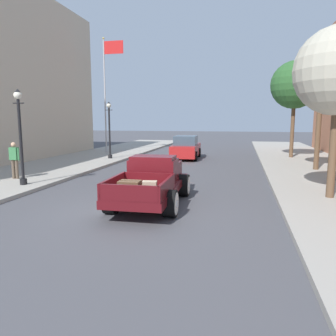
{
  "coord_description": "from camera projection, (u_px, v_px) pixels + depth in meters",
  "views": [
    {
      "loc": [
        3.26,
        -9.21,
        2.79
      ],
      "look_at": [
        0.61,
        2.47,
        1.0
      ],
      "focal_mm": 34.64,
      "sensor_mm": 36.0,
      "label": 1
    }
  ],
  "objects": [
    {
      "name": "street_tree_third",
      "position": [
        295.0,
        85.0,
        22.31
      ],
      "size": [
        3.27,
        3.27,
        6.66
      ],
      "color": "brown",
      "rests_on": "sidewalk_right"
    },
    {
      "name": "pedestrian_sidewalk_left",
      "position": [
        14.0,
        158.0,
        14.51
      ],
      "size": [
        0.53,
        0.22,
        1.65
      ],
      "color": "brown",
      "rests_on": "sidewalk_left"
    },
    {
      "name": "ground_plane",
      "position": [
        131.0,
        211.0,
        10.01
      ],
      "size": [
        140.0,
        140.0,
        0.0
      ],
      "primitive_type": "plane",
      "color": "#47474C"
    },
    {
      "name": "street_tree_second",
      "position": [
        322.0,
        81.0,
        16.68
      ],
      "size": [
        2.47,
        2.47,
        5.91
      ],
      "color": "brown",
      "rests_on": "sidewalk_right"
    },
    {
      "name": "flagpole",
      "position": [
        107.0,
        83.0,
        26.31
      ],
      "size": [
        1.74,
        0.16,
        9.16
      ],
      "color": "#B2B2B7",
      "rests_on": "sidewalk_left"
    },
    {
      "name": "car_background_red",
      "position": [
        186.0,
        148.0,
        23.38
      ],
      "size": [
        1.98,
        4.36,
        1.65
      ],
      "color": "#AD1E1E",
      "rests_on": "ground"
    },
    {
      "name": "street_lamp_near",
      "position": [
        20.0,
        130.0,
        12.99
      ],
      "size": [
        0.5,
        0.32,
        3.85
      ],
      "color": "black",
      "rests_on": "sidewalk_left"
    },
    {
      "name": "hotrod_truck_maroon",
      "position": [
        153.0,
        180.0,
        10.98
      ],
      "size": [
        2.29,
        4.98,
        1.58
      ],
      "color": "#510F14",
      "rests_on": "ground"
    },
    {
      "name": "street_lamp_far",
      "position": [
        109.0,
        126.0,
        22.08
      ],
      "size": [
        0.5,
        0.32,
        3.85
      ],
      "color": "black",
      "rests_on": "sidewalk_left"
    }
  ]
}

